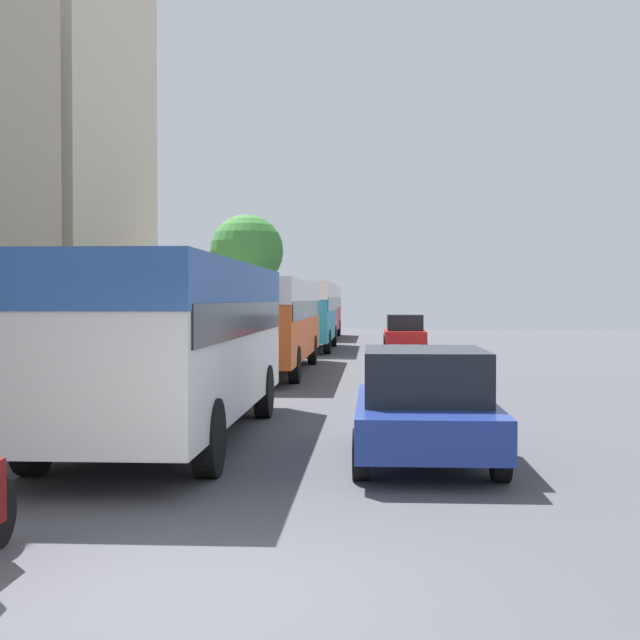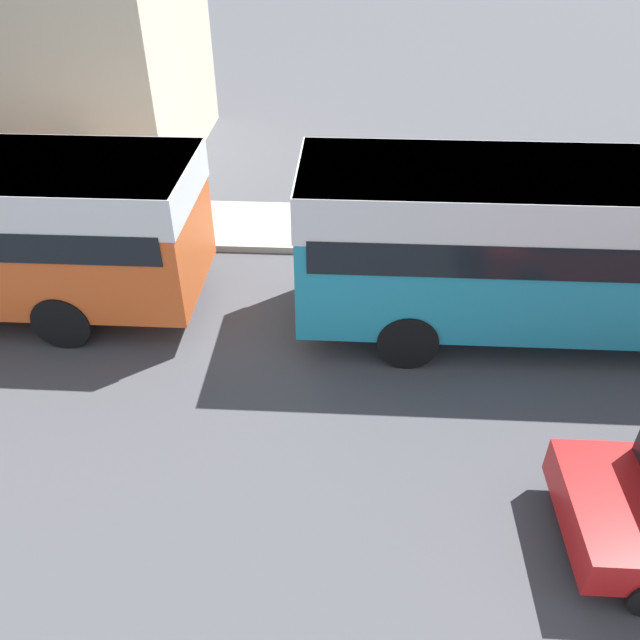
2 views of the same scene
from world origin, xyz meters
name	(u,v)px [view 2 (image 2 of 2)]	position (x,y,z in m)	size (l,w,h in m)	color
bus_third_in_line	(595,233)	(-1.61, 32.81, 1.94)	(2.52, 9.56, 2.98)	teal
pedestrian_walking_away	(79,170)	(-5.75, 22.59, 1.05)	(0.34, 0.34, 1.75)	#232838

